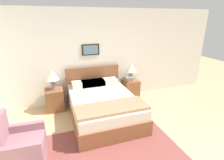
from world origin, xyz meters
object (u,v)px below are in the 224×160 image
(armchair, at_px, (20,149))
(nightstand_near_window, at_px, (55,99))
(bed, at_px, (103,105))
(table_lamp_near_window, at_px, (52,76))
(table_lamp_by_door, at_px, (131,68))
(nightstand_by_door, at_px, (130,89))

(armchair, relative_size, nightstand_near_window, 1.58)
(bed, relative_size, table_lamp_near_window, 3.97)
(nightstand_near_window, distance_m, table_lamp_near_window, 0.66)
(armchair, bearing_deg, bed, 123.43)
(armchair, height_order, table_lamp_by_door, table_lamp_by_door)
(table_lamp_near_window, bearing_deg, nightstand_by_door, 0.44)
(nightstand_near_window, distance_m, table_lamp_by_door, 2.28)
(bed, height_order, armchair, bed)
(bed, bearing_deg, table_lamp_by_door, 34.85)
(armchair, xyz_separation_m, nightstand_by_door, (2.80, 1.79, -0.02))
(bed, relative_size, nightstand_near_window, 3.59)
(table_lamp_near_window, distance_m, table_lamp_by_door, 2.19)
(nightstand_by_door, bearing_deg, bed, -144.72)
(armchair, bearing_deg, table_lamp_by_door, 125.04)
(nightstand_near_window, xyz_separation_m, table_lamp_by_door, (2.19, -0.02, 0.66))
(bed, xyz_separation_m, nightstand_near_window, (-1.10, 0.78, -0.03))
(bed, xyz_separation_m, armchair, (-1.70, -1.02, -0.01))
(armchair, bearing_deg, table_lamp_near_window, 163.88)
(nightstand_near_window, relative_size, nightstand_by_door, 1.00)
(table_lamp_near_window, bearing_deg, armchair, -108.69)
(nightstand_by_door, height_order, table_lamp_by_door, table_lamp_by_door)
(nightstand_by_door, bearing_deg, nightstand_near_window, 180.00)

